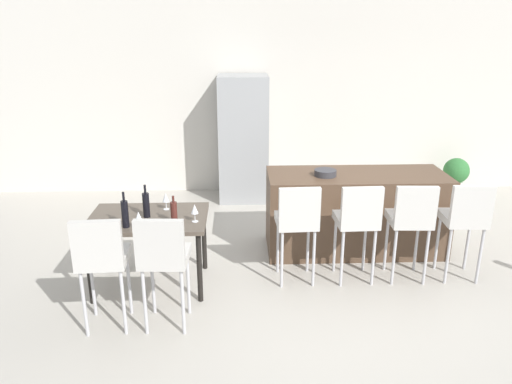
{
  "coord_description": "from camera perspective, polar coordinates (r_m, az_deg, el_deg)",
  "views": [
    {
      "loc": [
        -1.12,
        -4.62,
        2.49
      ],
      "look_at": [
        -0.94,
        0.22,
        0.85
      ],
      "focal_mm": 34.32,
      "sensor_mm": 36.0,
      "label": 1
    }
  ],
  "objects": [
    {
      "name": "ground_plane",
      "position": [
        5.37,
        10.31,
        -9.26
      ],
      "size": [
        10.0,
        10.0,
        0.0
      ],
      "primitive_type": "plane",
      "color": "#ADA89E"
    },
    {
      "name": "potted_plant",
      "position": [
        8.13,
        22.27,
        1.97
      ],
      "size": [
        0.39,
        0.39,
        0.59
      ],
      "color": "beige",
      "rests_on": "ground_plane"
    },
    {
      "name": "fruit_bowl",
      "position": [
        5.48,
        8.09,
        2.23
      ],
      "size": [
        0.24,
        0.24,
        0.07
      ],
      "primitive_type": "cylinder",
      "color": "#333338",
      "rests_on": "kitchen_island"
    },
    {
      "name": "wine_glass_middle",
      "position": [
        4.99,
        -10.48,
        -0.66
      ],
      "size": [
        0.07,
        0.07,
        0.17
      ],
      "color": "silver",
      "rests_on": "dining_table"
    },
    {
      "name": "wine_bottle_left",
      "position": [
        4.63,
        -15.03,
        -2.43
      ],
      "size": [
        0.06,
        0.06,
        0.34
      ],
      "color": "black",
      "rests_on": "dining_table"
    },
    {
      "name": "dining_table",
      "position": [
        4.9,
        -12.44,
        -3.7
      ],
      "size": [
        1.14,
        0.79,
        0.74
      ],
      "color": "#4C4238",
      "rests_on": "ground_plane"
    },
    {
      "name": "dining_chair_far",
      "position": [
        4.16,
        -10.77,
        -7.16
      ],
      "size": [
        0.42,
        0.42,
        1.05
      ],
      "color": "beige",
      "rests_on": "ground_plane"
    },
    {
      "name": "kitchen_island",
      "position": [
        5.77,
        11.47,
        -2.31
      ],
      "size": [
        2.02,
        0.77,
        0.92
      ],
      "primitive_type": "cube",
      "color": "#4C3828",
      "rests_on": "ground_plane"
    },
    {
      "name": "wine_glass_far",
      "position": [
        4.63,
        -7.17,
        -2.02
      ],
      "size": [
        0.07,
        0.07,
        0.17
      ],
      "color": "silver",
      "rests_on": "dining_table"
    },
    {
      "name": "bar_chair_left",
      "position": [
        4.84,
        4.84,
        -3.09
      ],
      "size": [
        0.42,
        0.42,
        1.05
      ],
      "color": "beige",
      "rests_on": "ground_plane"
    },
    {
      "name": "bar_chair_right",
      "position": [
        5.1,
        17.64,
        -2.79
      ],
      "size": [
        0.42,
        0.42,
        1.05
      ],
      "color": "beige",
      "rests_on": "ground_plane"
    },
    {
      "name": "wine_glass_right",
      "position": [
        4.54,
        -13.53,
        -2.84
      ],
      "size": [
        0.07,
        0.07,
        0.17
      ],
      "color": "silver",
      "rests_on": "dining_table"
    },
    {
      "name": "wine_bottle_corner",
      "position": [
        4.83,
        -12.69,
        -1.43
      ],
      "size": [
        0.07,
        0.07,
        0.33
      ],
      "color": "black",
      "rests_on": "dining_table"
    },
    {
      "name": "refrigerator",
      "position": [
        7.27,
        -1.5,
        6.24
      ],
      "size": [
        0.72,
        0.68,
        1.84
      ],
      "primitive_type": "cube",
      "color": "#939699",
      "rests_on": "ground_plane"
    },
    {
      "name": "wine_bottle_near",
      "position": [
        4.62,
        -9.55,
        -2.36
      ],
      "size": [
        0.06,
        0.06,
        0.27
      ],
      "color": "#471E19",
      "rests_on": "dining_table"
    },
    {
      "name": "dining_chair_near",
      "position": [
        4.27,
        -17.57,
        -7.06
      ],
      "size": [
        0.42,
        0.42,
        1.05
      ],
      "color": "beige",
      "rests_on": "ground_plane"
    },
    {
      "name": "bar_chair_far",
      "position": [
        5.31,
        23.23,
        -2.61
      ],
      "size": [
        0.42,
        0.42,
        1.05
      ],
      "color": "beige",
      "rests_on": "ground_plane"
    },
    {
      "name": "back_wall",
      "position": [
        7.69,
        6.4,
        10.83
      ],
      "size": [
        10.0,
        0.12,
        2.9
      ],
      "primitive_type": "cube",
      "color": "beige",
      "rests_on": "ground_plane"
    },
    {
      "name": "bar_chair_middle",
      "position": [
        4.95,
        11.78,
        -2.94
      ],
      "size": [
        0.41,
        0.41,
        1.05
      ],
      "color": "beige",
      "rests_on": "ground_plane"
    }
  ]
}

